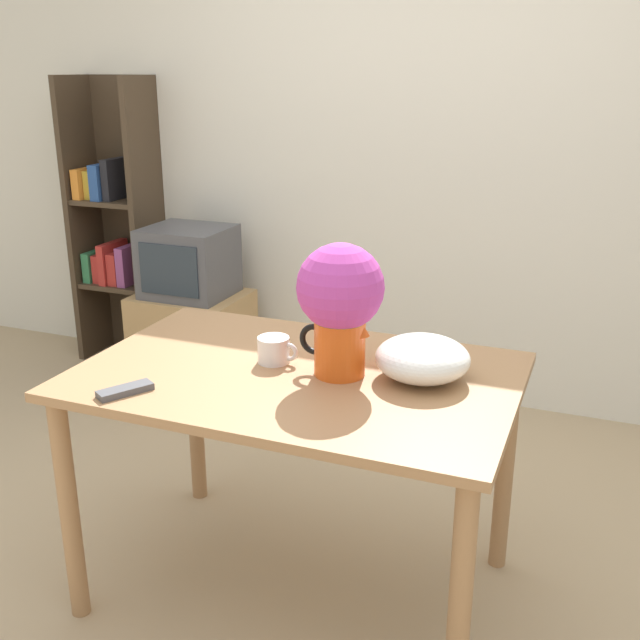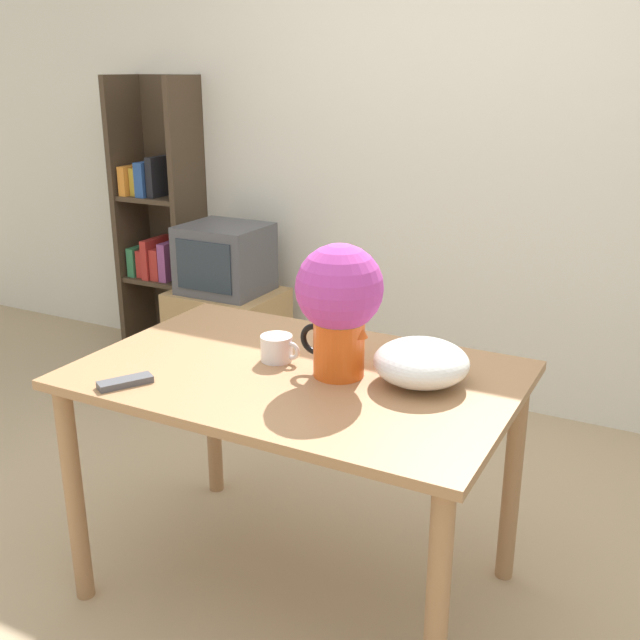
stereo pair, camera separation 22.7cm
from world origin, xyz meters
name	(u,v)px [view 2 (the right image)]	position (x,y,z in m)	size (l,w,h in m)	color
ground_plane	(280,577)	(0.00, 0.00, 0.00)	(12.00, 12.00, 0.00)	tan
wall_back	(459,151)	(0.00, 1.77, 1.30)	(8.00, 0.05, 2.60)	silver
table	(297,403)	(0.08, 0.00, 0.69)	(1.34, 0.88, 0.80)	#A3754C
flower_vase	(339,301)	(0.21, 0.03, 1.03)	(0.26, 0.26, 0.41)	#E05619
coffee_mug	(277,348)	(-0.02, 0.05, 0.84)	(0.14, 0.10, 0.08)	white
white_bowl	(421,362)	(0.45, 0.09, 0.86)	(0.29, 0.29, 0.13)	white
remote_control	(125,382)	(-0.32, -0.34, 0.81)	(0.13, 0.16, 0.02)	#4C4C51
tv_stand	(228,336)	(-1.16, 1.39, 0.26)	(0.58, 0.46, 0.52)	tan
tv_set	(225,259)	(-1.16, 1.38, 0.71)	(0.44, 0.40, 0.37)	#4C4C51
bookshelf	(161,223)	(-1.78, 1.61, 0.81)	(0.48, 0.31, 1.65)	#423323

